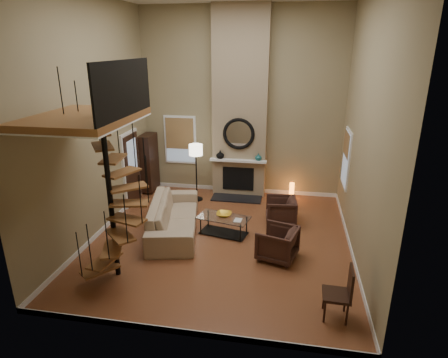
% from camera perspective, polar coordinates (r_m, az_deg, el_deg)
% --- Properties ---
extents(ground, '(6.00, 6.50, 0.01)m').
position_cam_1_polar(ground, '(9.23, -0.44, -9.07)').
color(ground, '#965530').
rests_on(ground, ground).
extents(back_wall, '(6.00, 0.02, 5.50)m').
position_cam_1_polar(back_wall, '(11.44, 2.56, 11.14)').
color(back_wall, '#92845E').
rests_on(back_wall, ground).
extents(front_wall, '(6.00, 0.02, 5.50)m').
position_cam_1_polar(front_wall, '(5.22, -7.06, 0.80)').
color(front_wall, '#92845E').
rests_on(front_wall, ground).
extents(left_wall, '(0.02, 6.50, 5.50)m').
position_cam_1_polar(left_wall, '(9.30, -19.18, 8.14)').
color(left_wall, '#92845E').
rests_on(left_wall, ground).
extents(right_wall, '(0.02, 6.50, 5.50)m').
position_cam_1_polar(right_wall, '(8.28, 20.53, 6.70)').
color(right_wall, '#92845E').
rests_on(right_wall, ground).
extents(baseboard_back, '(6.00, 0.02, 0.12)m').
position_cam_1_polar(baseboard_back, '(12.12, 2.36, -1.56)').
color(baseboard_back, white).
rests_on(baseboard_back, ground).
extents(baseboard_front, '(6.00, 0.02, 0.12)m').
position_cam_1_polar(baseboard_front, '(6.60, -6.00, -21.89)').
color(baseboard_front, white).
rests_on(baseboard_front, ground).
extents(baseboard_left, '(0.02, 6.50, 0.12)m').
position_cam_1_polar(baseboard_left, '(10.13, -17.45, -6.92)').
color(baseboard_left, white).
rests_on(baseboard_left, ground).
extents(baseboard_right, '(0.02, 6.50, 0.12)m').
position_cam_1_polar(baseboard_right, '(9.20, 18.48, -9.83)').
color(baseboard_right, white).
rests_on(baseboard_right, ground).
extents(chimney_breast, '(1.60, 0.38, 5.50)m').
position_cam_1_polar(chimney_breast, '(11.25, 2.43, 11.00)').
color(chimney_breast, '#8F7A5D').
rests_on(chimney_breast, ground).
extents(hearth, '(1.50, 0.60, 0.04)m').
position_cam_1_polar(hearth, '(11.51, 1.90, -2.93)').
color(hearth, black).
rests_on(hearth, ground).
extents(firebox, '(0.95, 0.02, 0.72)m').
position_cam_1_polar(firebox, '(11.59, 2.14, 0.04)').
color(firebox, black).
rests_on(firebox, chimney_breast).
extents(mantel, '(1.70, 0.18, 0.06)m').
position_cam_1_polar(mantel, '(11.33, 2.12, 2.76)').
color(mantel, white).
rests_on(mantel, chimney_breast).
extents(mirror_frame, '(0.94, 0.10, 0.94)m').
position_cam_1_polar(mirror_frame, '(11.18, 2.21, 6.78)').
color(mirror_frame, black).
rests_on(mirror_frame, chimney_breast).
extents(mirror_disc, '(0.80, 0.01, 0.80)m').
position_cam_1_polar(mirror_disc, '(11.19, 2.22, 6.79)').
color(mirror_disc, white).
rests_on(mirror_disc, chimney_breast).
extents(vase_left, '(0.24, 0.24, 0.25)m').
position_cam_1_polar(vase_left, '(11.41, -0.58, 3.70)').
color(vase_left, black).
rests_on(vase_left, mantel).
extents(vase_right, '(0.20, 0.20, 0.21)m').
position_cam_1_polar(vase_right, '(11.27, 5.18, 3.32)').
color(vase_right, '#195759').
rests_on(vase_right, mantel).
extents(window_back, '(1.02, 0.06, 1.52)m').
position_cam_1_polar(window_back, '(12.02, -6.60, 5.96)').
color(window_back, white).
rests_on(window_back, back_wall).
extents(window_right, '(0.06, 1.02, 1.52)m').
position_cam_1_polar(window_right, '(10.45, 17.90, 3.10)').
color(window_right, white).
rests_on(window_right, right_wall).
extents(entry_door, '(0.10, 1.05, 2.16)m').
position_cam_1_polar(entry_door, '(11.25, -13.70, 1.54)').
color(entry_door, white).
rests_on(entry_door, ground).
extents(loft, '(1.70, 2.20, 1.09)m').
position_cam_1_polar(loft, '(7.21, -19.70, 8.99)').
color(loft, '#905B2F').
rests_on(loft, left_wall).
extents(spiral_stair, '(1.47, 1.47, 4.06)m').
position_cam_1_polar(spiral_stair, '(7.47, -16.65, -1.96)').
color(spiral_stair, black).
rests_on(spiral_stair, ground).
extents(hutch, '(0.37, 0.79, 1.76)m').
position_cam_1_polar(hutch, '(12.09, -11.21, 2.49)').
color(hutch, black).
rests_on(hutch, ground).
extents(sofa, '(1.65, 2.95, 0.81)m').
position_cam_1_polar(sofa, '(9.56, -7.61, -5.52)').
color(sofa, tan).
rests_on(sofa, ground).
extents(armchair_near, '(0.84, 0.82, 0.70)m').
position_cam_1_polar(armchair_near, '(9.97, 8.95, -4.75)').
color(armchair_near, '#3D231C').
rests_on(armchair_near, ground).
extents(armchair_far, '(0.98, 0.96, 0.73)m').
position_cam_1_polar(armchair_far, '(8.39, 8.50, -9.65)').
color(armchair_far, '#3D231C').
rests_on(armchair_far, ground).
extents(coffee_table, '(1.35, 0.88, 0.46)m').
position_cam_1_polar(coffee_table, '(9.36, -0.06, -6.66)').
color(coffee_table, silver).
rests_on(coffee_table, ground).
extents(bowl, '(0.37, 0.37, 0.09)m').
position_cam_1_polar(bowl, '(9.31, -0.01, -5.35)').
color(bowl, gold).
rests_on(bowl, coffee_table).
extents(book, '(0.20, 0.25, 0.02)m').
position_cam_1_polar(book, '(9.10, 1.96, -6.23)').
color(book, gray).
rests_on(book, coffee_table).
extents(floor_lamp, '(0.39, 0.39, 1.71)m').
position_cam_1_polar(floor_lamp, '(11.05, -4.25, 3.71)').
color(floor_lamp, black).
rests_on(floor_lamp, ground).
extents(accent_lamp, '(0.14, 0.14, 0.52)m').
position_cam_1_polar(accent_lamp, '(11.62, 10.12, -1.80)').
color(accent_lamp, orange).
rests_on(accent_lamp, ground).
extents(side_chair, '(0.47, 0.47, 0.98)m').
position_cam_1_polar(side_chair, '(6.90, 17.33, -15.80)').
color(side_chair, black).
rests_on(side_chair, ground).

